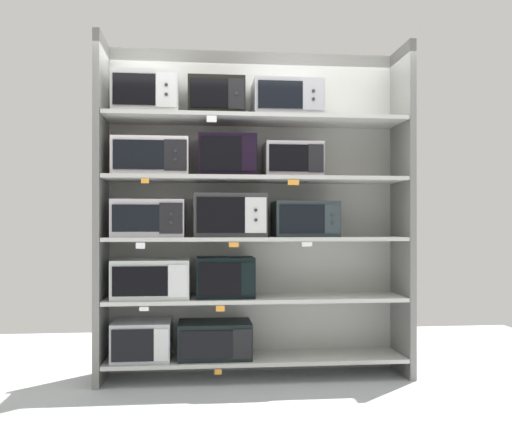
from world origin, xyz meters
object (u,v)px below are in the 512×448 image
object	(u,v)px
microwave_6	(305,219)
microwave_12	(286,101)
microwave_1	(215,340)
microwave_0	(142,340)
microwave_4	(149,219)
microwave_2	(152,279)
microwave_7	(151,158)
microwave_5	(230,216)
microwave_8	(227,157)
microwave_10	(146,95)
microwave_9	(292,161)
microwave_3	(225,277)
microwave_11	(216,98)

from	to	relation	value
microwave_6	microwave_12	xyz separation A→B (m)	(-0.15, 0.00, 0.93)
microwave_1	microwave_12	bearing A→B (deg)	-0.00
microwave_0	microwave_4	xyz separation A→B (m)	(0.05, 0.00, 0.92)
microwave_2	microwave_7	xyz separation A→B (m)	(-0.00, -0.00, 0.92)
microwave_5	microwave_8	world-z (taller)	microwave_8
microwave_1	microwave_10	xyz separation A→B (m)	(-0.52, 0.00, 1.88)
microwave_7	microwave_8	xyz separation A→B (m)	(0.57, -0.00, 0.01)
microwave_0	microwave_9	size ratio (longest dim) A/B	0.99
microwave_9	microwave_2	bearing A→B (deg)	179.99
microwave_0	microwave_7	xyz separation A→B (m)	(0.07, 0.00, 1.39)
microwave_1	microwave_3	xyz separation A→B (m)	(0.08, -0.00, 0.48)
microwave_0	microwave_8	world-z (taller)	microwave_8
microwave_5	microwave_8	xyz separation A→B (m)	(-0.02, -0.00, 0.46)
microwave_0	microwave_11	bearing A→B (deg)	0.02
microwave_4	microwave_12	world-z (taller)	microwave_12
microwave_3	microwave_5	distance (m)	0.48
microwave_0	microwave_5	bearing A→B (deg)	0.00
microwave_11	microwave_7	bearing A→B (deg)	-180.00
microwave_1	microwave_5	distance (m)	0.96
microwave_12	microwave_6	bearing A→B (deg)	-0.08
microwave_2	microwave_8	bearing A→B (deg)	-0.03
microwave_3	microwave_4	size ratio (longest dim) A/B	0.82
microwave_11	microwave_8	bearing A→B (deg)	-0.16
microwave_7	microwave_10	size ratio (longest dim) A/B	1.15
microwave_8	microwave_9	size ratio (longest dim) A/B	0.99
microwave_9	microwave_0	bearing A→B (deg)	-179.99
microwave_4	microwave_6	world-z (taller)	microwave_4
microwave_1	microwave_4	distance (m)	1.06
microwave_9	microwave_1	bearing A→B (deg)	179.99
microwave_1	microwave_10	distance (m)	1.95
microwave_1	microwave_5	bearing A→B (deg)	-0.12
microwave_5	microwave_9	world-z (taller)	microwave_9
microwave_2	microwave_6	distance (m)	1.27
microwave_0	microwave_9	bearing A→B (deg)	0.01
microwave_4	microwave_8	world-z (taller)	microwave_8
microwave_3	microwave_4	distance (m)	0.73
microwave_1	microwave_8	size ratio (longest dim) A/B	1.27
microwave_5	microwave_11	xyz separation A→B (m)	(-0.10, 0.00, 0.90)
microwave_1	microwave_12	size ratio (longest dim) A/B	1.05
microwave_8	microwave_10	distance (m)	0.77
microwave_3	microwave_11	bearing A→B (deg)	179.87
microwave_1	microwave_4	bearing A→B (deg)	179.98
microwave_8	microwave_12	size ratio (longest dim) A/B	0.83
microwave_2	microwave_0	bearing A→B (deg)	-179.77
microwave_3	microwave_7	size ratio (longest dim) A/B	0.78
microwave_9	microwave_11	world-z (taller)	microwave_11
microwave_5	microwave_7	distance (m)	0.74
microwave_2	microwave_11	world-z (taller)	microwave_11
microwave_5	microwave_10	xyz separation A→B (m)	(-0.63, 0.00, 0.92)
microwave_2	microwave_4	distance (m)	0.46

